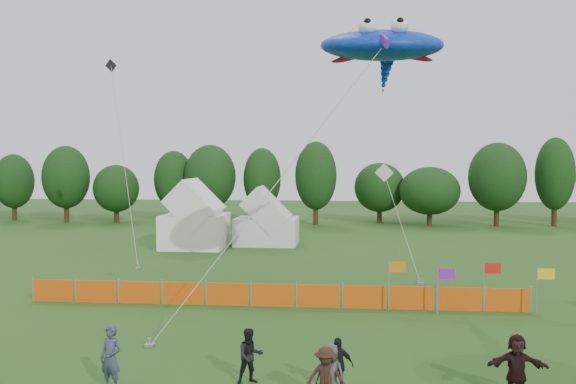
# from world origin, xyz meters

# --- Properties ---
(ground) EXTENTS (160.00, 160.00, 0.00)m
(ground) POSITION_xyz_m (0.00, 0.00, 0.00)
(ground) COLOR #234C16
(ground) RESTS_ON ground
(treeline) EXTENTS (104.57, 8.78, 8.36)m
(treeline) POSITION_xyz_m (1.61, 44.93, 4.18)
(treeline) COLOR #382314
(treeline) RESTS_ON ground
(tent_left) EXTENTS (4.50, 4.50, 3.97)m
(tent_left) POSITION_xyz_m (-8.85, 27.17, 2.00)
(tent_left) COLOR white
(tent_left) RESTS_ON ground
(tent_right) EXTENTS (4.68, 3.75, 3.31)m
(tent_right) POSITION_xyz_m (-3.88, 29.31, 1.67)
(tent_right) COLOR silver
(tent_right) RESTS_ON ground
(barrier_fence) EXTENTS (21.90, 0.06, 1.00)m
(barrier_fence) POSITION_xyz_m (-1.01, 9.32, 0.50)
(barrier_fence) COLOR #D54F0B
(barrier_fence) RESTS_ON ground
(flag_row) EXTENTS (10.73, 0.72, 2.26)m
(flag_row) POSITION_xyz_m (9.16, 8.91, 1.39)
(flag_row) COLOR gray
(flag_row) RESTS_ON ground
(spectator_a) EXTENTS (0.77, 0.62, 1.84)m
(spectator_a) POSITION_xyz_m (-4.25, -1.26, 0.92)
(spectator_a) COLOR #333D56
(spectator_a) RESTS_ON ground
(spectator_b) EXTENTS (0.95, 0.87, 1.59)m
(spectator_b) POSITION_xyz_m (-0.49, -0.25, 0.79)
(spectator_b) COLOR black
(spectator_b) RESTS_ON ground
(spectator_c) EXTENTS (1.04, 0.61, 1.59)m
(spectator_c) POSITION_xyz_m (1.75, -1.83, 0.79)
(spectator_c) COLOR black
(spectator_c) RESTS_ON ground
(spectator_d) EXTENTS (0.91, 0.40, 1.54)m
(spectator_d) POSITION_xyz_m (2.02, -0.74, 0.77)
(spectator_d) COLOR black
(spectator_d) RESTS_ON ground
(spectator_e) EXTENTS (0.91, 0.74, 1.60)m
(spectator_e) POSITION_xyz_m (1.87, -1.60, 0.80)
(spectator_e) COLOR #414145
(spectator_e) RESTS_ON ground
(spectator_f) EXTENTS (1.62, 0.57, 1.73)m
(spectator_f) POSITION_xyz_m (6.87, -0.68, 0.87)
(spectator_f) COLOR black
(spectator_f) RESTS_ON ground
(stingray_kite) EXTENTS (11.23, 14.69, 12.38)m
(stingray_kite) POSITION_xyz_m (3.73, 10.70, 11.38)
(stingray_kite) COLOR blue
(stingray_kite) RESTS_ON ground
(small_kite_white) EXTENTS (2.17, 10.47, 6.17)m
(small_kite_white) POSITION_xyz_m (4.99, 22.39, 4.04)
(small_kite_white) COLOR white
(small_kite_white) RESTS_ON ground
(small_kite_dark) EXTENTS (5.42, 9.00, 13.62)m
(small_kite_dark) POSITION_xyz_m (-12.92, 23.30, 8.01)
(small_kite_dark) COLOR black
(small_kite_dark) RESTS_ON ground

